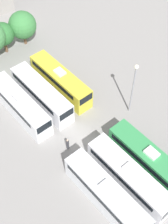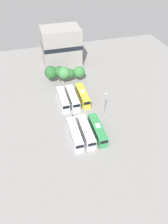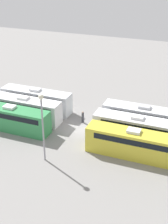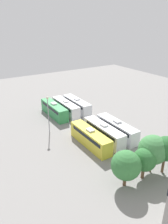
% 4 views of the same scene
% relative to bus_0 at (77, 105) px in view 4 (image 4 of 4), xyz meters
% --- Properties ---
extents(ground_plane, '(113.92, 113.92, 0.00)m').
position_rel_bus_0_xyz_m(ground_plane, '(3.40, 8.53, -1.83)').
color(ground_plane, gray).
extents(bus_0, '(2.61, 11.52, 3.69)m').
position_rel_bus_0_xyz_m(bus_0, '(0.00, 0.00, 0.00)').
color(bus_0, silver).
rests_on(bus_0, ground_plane).
extents(bus_1, '(2.61, 11.52, 3.69)m').
position_rel_bus_0_xyz_m(bus_1, '(3.42, -0.12, 0.00)').
color(bus_1, silver).
rests_on(bus_1, ground_plane).
extents(bus_2, '(2.61, 11.52, 3.69)m').
position_rel_bus_0_xyz_m(bus_2, '(6.83, -0.21, 0.00)').
color(bus_2, '#338C4C').
rests_on(bus_2, ground_plane).
extents(bus_3, '(2.61, 11.52, 3.69)m').
position_rel_bus_0_xyz_m(bus_3, '(-0.07, 17.16, 0.00)').
color(bus_3, silver).
rests_on(bus_3, ground_plane).
extents(bus_4, '(2.61, 11.52, 3.69)m').
position_rel_bus_0_xyz_m(bus_4, '(3.36, 16.97, 0.00)').
color(bus_4, white).
rests_on(bus_4, ground_plane).
extents(bus_5, '(2.61, 11.52, 3.69)m').
position_rel_bus_0_xyz_m(bus_5, '(7.02, 17.34, 0.00)').
color(bus_5, gold).
rests_on(bus_5, ground_plane).
extents(worker_person, '(0.36, 0.36, 1.83)m').
position_rel_bus_0_xyz_m(worker_person, '(1.25, 8.43, -0.98)').
color(worker_person, '#333338').
rests_on(worker_person, ground_plane).
extents(light_pole, '(0.60, 0.60, 8.64)m').
position_rel_bus_0_xyz_m(light_pole, '(11.79, 7.70, 3.94)').
color(light_pole, gray).
rests_on(light_pole, ground_plane).
extents(tree_1, '(4.08, 4.08, 6.67)m').
position_rel_bus_0_xyz_m(tree_1, '(1.52, 30.93, 2.77)').
color(tree_1, brown).
rests_on(tree_1, ground_plane).
extents(tree_2, '(4.86, 4.86, 6.76)m').
position_rel_bus_0_xyz_m(tree_2, '(3.11, 29.74, 2.49)').
color(tree_2, brown).
rests_on(tree_2, ground_plane).
extents(tree_3, '(3.74, 3.74, 5.40)m').
position_rel_bus_0_xyz_m(tree_3, '(5.43, 30.18, 1.67)').
color(tree_3, brown).
rests_on(tree_3, ground_plane).
extents(tree_4, '(4.58, 4.58, 6.02)m').
position_rel_bus_0_xyz_m(tree_4, '(9.04, 29.90, 1.88)').
color(tree_4, brown).
rests_on(tree_4, ground_plane).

